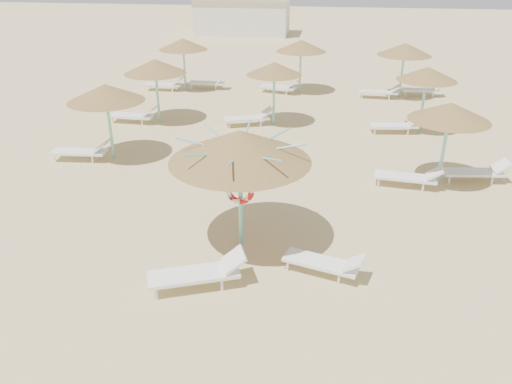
# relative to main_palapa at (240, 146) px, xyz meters

# --- Properties ---
(ground) EXTENTS (120.00, 120.00, 0.00)m
(ground) POSITION_rel_main_palapa_xyz_m (0.11, -0.24, -2.65)
(ground) COLOR tan
(ground) RESTS_ON ground
(main_palapa) EXTENTS (3.39, 3.39, 3.04)m
(main_palapa) POSITION_rel_main_palapa_xyz_m (0.00, 0.00, 0.00)
(main_palapa) COLOR #77CFC9
(main_palapa) RESTS_ON ground
(lounger_main_a) EXTENTS (2.24, 1.38, 0.78)m
(lounger_main_a) POSITION_rel_main_palapa_xyz_m (-0.58, -1.92, -2.27)
(lounger_main_a) COLOR white
(lounger_main_a) RESTS_ON ground
(lounger_main_b) EXTENTS (1.95, 1.06, 0.68)m
(lounger_main_b) POSITION_rel_main_palapa_xyz_m (2.16, -1.06, -2.32)
(lounger_main_b) COLOR white
(lounger_main_b) RESTS_ON ground
(palapa_field) EXTENTS (19.59, 13.55, 2.69)m
(palapa_field) POSITION_rel_main_palapa_xyz_m (0.94, 10.01, -0.35)
(palapa_field) COLOR #77CFC9
(palapa_field) RESTS_ON ground
(service_hut) EXTENTS (8.40, 4.40, 3.25)m
(service_hut) POSITION_rel_main_palapa_xyz_m (-5.89, 34.76, -1.00)
(service_hut) COLOR silver
(service_hut) RESTS_ON ground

